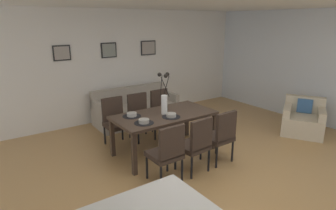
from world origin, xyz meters
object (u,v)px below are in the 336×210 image
dining_chair_near_right (115,119)px  dining_chair_far_right (140,114)px  centerpiece_vase (164,98)px  dining_chair_near_left (167,151)px  dining_chair_mid_left (221,134)px  armchair (303,120)px  dining_chair_far_left (196,143)px  bowl_near_right (132,114)px  bowl_near_left (144,121)px  framed_picture_center (109,50)px  sofa (135,110)px  dining_table (164,118)px  framed_picture_right (148,48)px  bowl_far_left (171,115)px  framed_picture_left (62,53)px  dining_chair_mid_right (162,109)px

dining_chair_near_right → dining_chair_far_right: (0.55, 0.00, 0.00)m
centerpiece_vase → dining_chair_near_left: bearing=-121.9°
dining_chair_mid_left → armchair: 2.43m
dining_chair_far_left → centerpiece_vase: (0.01, 0.89, 0.51)m
dining_chair_near_right → bowl_near_right: 0.69m
dining_chair_far_right → bowl_near_left: (-0.52, -1.06, 0.27)m
bowl_near_right → armchair: 3.72m
dining_chair_near_left → framed_picture_center: framed_picture_center is taller
dining_chair_far_right → centerpiece_vase: bearing=-88.6°
dining_chair_mid_left → sofa: bearing=93.7°
dining_table → dining_chair_near_left: size_ratio=1.96×
framed_picture_center → framed_picture_right: bearing=-0.0°
dining_table → bowl_near_left: (-0.54, -0.21, 0.12)m
dining_chair_far_right → bowl_far_left: bearing=-88.9°
dining_table → sofa: size_ratio=0.93×
bowl_near_left → framed_picture_left: 2.69m
dining_chair_far_right → bowl_near_right: size_ratio=5.41×
dining_chair_far_left → dining_chair_mid_right: 1.85m
armchair → framed_picture_left: (-4.03, 3.19, 1.39)m
dining_chair_mid_left → framed_picture_left: size_ratio=2.54×
dining_chair_near_right → centerpiece_vase: centerpiece_vase is taller
centerpiece_vase → dining_chair_mid_right: bearing=58.3°
bowl_near_left → dining_chair_mid_right: bearing=45.1°
framed_picture_right → bowl_near_right: bearing=-127.8°
bowl_near_left → armchair: (3.51, -0.71, -0.49)m
bowl_near_left → framed_picture_center: bearing=77.7°
dining_chair_far_left → framed_picture_left: 3.53m
dining_chair_mid_left → dining_chair_far_right: bearing=108.4°
dining_chair_mid_right → dining_chair_far_left: bearing=-107.4°
framed_picture_left → framed_picture_right: bearing=-0.0°
dining_chair_near_right → bowl_far_left: bearing=-61.8°
dining_chair_far_left → bowl_near_left: size_ratio=5.41×
bowl_near_right → sofa: 1.90m
dining_chair_mid_left → framed_picture_left: 3.72m
centerpiece_vase → bowl_near_right: centerpiece_vase is taller
dining_chair_near_right → dining_table: bearing=-56.2°
dining_chair_near_right → dining_chair_far_left: bearing=-72.2°
bowl_far_left → framed_picture_center: framed_picture_center is taller
dining_chair_near_right → framed_picture_right: framed_picture_right is taller
dining_chair_near_left → framed_picture_center: (0.55, 3.15, 1.17)m
dining_chair_far_right → framed_picture_center: (0.02, 1.42, 1.17)m
dining_chair_near_right → sofa: dining_chair_near_right is taller
dining_chair_mid_right → sofa: dining_chair_mid_right is taller
armchair → framed_picture_center: size_ratio=2.93×
dining_chair_near_left → centerpiece_vase: 1.16m
bowl_far_left → dining_chair_near_left: bearing=-129.2°
centerpiece_vase → bowl_near_left: size_ratio=4.32×
dining_chair_near_right → dining_chair_far_right: size_ratio=1.00×
armchair → dining_chair_far_left: bearing=179.5°
dining_table → centerpiece_vase: centerpiece_vase is taller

